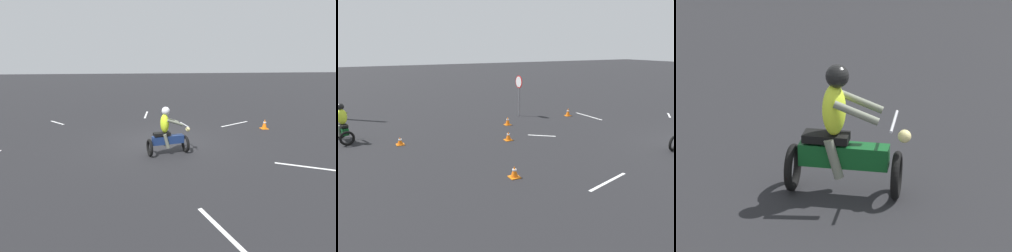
% 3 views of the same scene
% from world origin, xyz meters
% --- Properties ---
extents(motorcycle_rider_background, '(1.55, 0.87, 1.66)m').
position_xyz_m(motorcycle_rider_background, '(7.74, 12.73, 0.73)').
color(motorcycle_rider_background, black).
rests_on(motorcycle_rider_background, ground).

